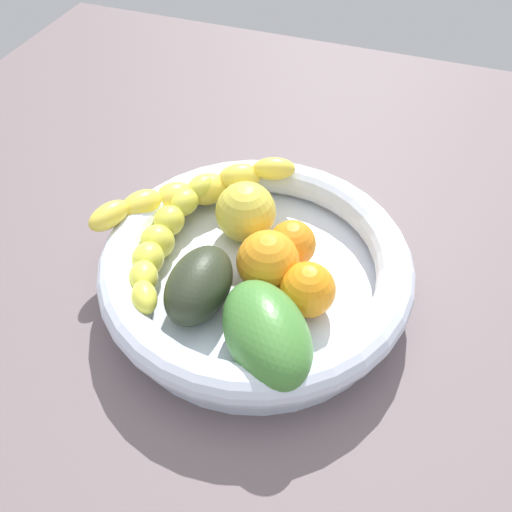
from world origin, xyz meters
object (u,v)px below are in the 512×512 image
object	(u,v)px
fruit_bowl	(256,270)
avocado_dark	(199,285)
apple_yellow	(246,212)
banana_draped_left	(163,239)
mango_green	(267,334)
orange_mid_left	(307,290)
orange_mid_right	(292,244)
orange_front	(268,262)
banana_draped_right	(192,192)

from	to	relation	value
fruit_bowl	avocado_dark	xyz separation A→B (cm)	(4.01, 5.46, 2.06)
apple_yellow	banana_draped_left	bearing A→B (deg)	40.86
apple_yellow	mango_green	size ratio (longest dim) A/B	0.56
fruit_bowl	avocado_dark	world-z (taller)	avocado_dark
avocado_dark	orange_mid_left	bearing A→B (deg)	-163.29
orange_mid_right	avocado_dark	size ratio (longest dim) A/B	0.54
orange_front	orange_mid_left	distance (cm)	5.11
orange_mid_right	banana_draped_left	bearing A→B (deg)	16.54
fruit_bowl	banana_draped_right	size ratio (longest dim) A/B	1.73
banana_draped_right	orange_mid_left	distance (cm)	18.81
fruit_bowl	orange_front	size ratio (longest dim) A/B	5.05
banana_draped_left	mango_green	xyz separation A→B (cm)	(-14.60, 8.46, 0.81)
orange_front	orange_mid_right	xyz separation A→B (cm)	(-1.41, -3.86, -0.67)
apple_yellow	orange_mid_right	bearing A→B (deg)	159.70
fruit_bowl	orange_mid_right	world-z (taller)	orange_mid_right
mango_green	fruit_bowl	bearing A→B (deg)	-64.82
fruit_bowl	apple_yellow	xyz separation A→B (cm)	(3.20, -5.57, 2.53)
fruit_bowl	apple_yellow	world-z (taller)	apple_yellow
orange_front	mango_green	distance (cm)	8.97
fruit_bowl	avocado_dark	bearing A→B (deg)	53.69
banana_draped_left	mango_green	bearing A→B (deg)	149.93
banana_draped_left	banana_draped_right	xyz separation A→B (cm)	(-0.11, -7.34, 0.69)
fruit_bowl	orange_mid_left	xyz separation A→B (cm)	(-6.21, 2.39, 1.95)
banana_draped_right	orange_mid_right	size ratio (longest dim) A/B	3.69
banana_draped_right	avocado_dark	world-z (taller)	same
orange_mid_left	apple_yellow	distance (cm)	12.34
orange_mid_right	apple_yellow	distance (cm)	6.53
banana_draped_right	orange_mid_right	world-z (taller)	banana_draped_right
mango_green	avocado_dark	world-z (taller)	mango_green
banana_draped_right	mango_green	size ratio (longest dim) A/B	1.58
fruit_bowl	apple_yellow	size ratio (longest dim) A/B	4.85
orange_mid_left	avocado_dark	distance (cm)	10.68
banana_draped_right	orange_front	xyz separation A→B (cm)	(-11.71, 7.27, -0.02)
orange_front	orange_mid_right	bearing A→B (deg)	-110.03
orange_front	orange_mid_left	xyz separation A→B (cm)	(-4.74, 1.85, -0.44)
banana_draped_right	orange_mid_left	world-z (taller)	banana_draped_right
orange_front	orange_mid_right	size ratio (longest dim) A/B	1.26
orange_front	apple_yellow	distance (cm)	7.69
orange_mid_left	mango_green	distance (cm)	6.98
banana_draped_right	mango_green	distance (cm)	21.44
orange_mid_right	avocado_dark	world-z (taller)	avocado_dark
banana_draped_right	mango_green	bearing A→B (deg)	132.54
orange_front	mango_green	size ratio (longest dim) A/B	0.54
fruit_bowl	orange_mid_left	distance (cm)	6.94
orange_mid_right	apple_yellow	world-z (taller)	apple_yellow
fruit_bowl	orange_mid_left	size ratio (longest dim) A/B	5.84
orange_front	avocado_dark	xyz separation A→B (cm)	(5.49, 4.92, -0.34)
orange_mid_right	mango_green	distance (cm)	12.48
fruit_bowl	mango_green	xyz separation A→B (cm)	(-4.26, 9.06, 2.53)
fruit_bowl	banana_draped_left	bearing A→B (deg)	3.36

